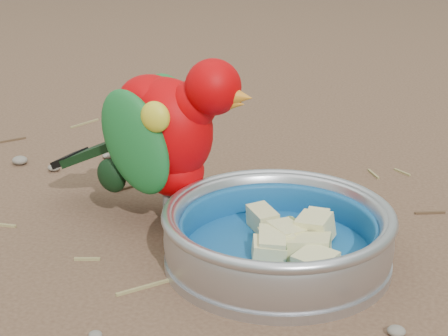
# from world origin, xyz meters

# --- Properties ---
(ground) EXTENTS (60.00, 60.00, 0.00)m
(ground) POSITION_xyz_m (0.00, 0.00, 0.00)
(ground) COLOR brown
(food_bowl) EXTENTS (0.24, 0.24, 0.02)m
(food_bowl) POSITION_xyz_m (0.09, 0.02, 0.01)
(food_bowl) COLOR #B2B2BA
(food_bowl) RESTS_ON ground
(bowl_wall) EXTENTS (0.24, 0.24, 0.04)m
(bowl_wall) POSITION_xyz_m (0.09, 0.02, 0.04)
(bowl_wall) COLOR #B2B2BA
(bowl_wall) RESTS_ON food_bowl
(fruit_wedges) EXTENTS (0.14, 0.14, 0.03)m
(fruit_wedges) POSITION_xyz_m (0.09, 0.02, 0.03)
(fruit_wedges) COLOR beige
(fruit_wedges) RESTS_ON food_bowl
(lory_parrot) EXTENTS (0.26, 0.17, 0.19)m
(lory_parrot) POSITION_xyz_m (-0.05, 0.09, 0.10)
(lory_parrot) COLOR #B80003
(lory_parrot) RESTS_ON ground
(ground_debris) EXTENTS (0.90, 0.80, 0.01)m
(ground_debris) POSITION_xyz_m (-0.03, 0.09, 0.00)
(ground_debris) COLOR olive
(ground_debris) RESTS_ON ground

